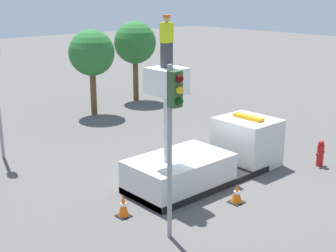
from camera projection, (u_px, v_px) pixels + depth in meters
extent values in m
plane|color=#565451|center=(198.00, 181.00, 18.15)|extent=(120.00, 120.00, 0.00)
cube|color=black|center=(198.00, 179.00, 18.12)|extent=(5.84, 2.41, 0.24)
cube|color=silver|center=(179.00, 173.00, 17.33)|extent=(3.81, 2.35, 1.24)
cube|color=silver|center=(247.00, 142.00, 19.75)|extent=(2.03, 2.35, 1.99)
cube|color=black|center=(262.00, 128.00, 20.29)|extent=(0.03, 2.00, 0.80)
cube|color=orange|center=(248.00, 117.00, 19.45)|extent=(0.36, 1.41, 0.14)
cylinder|color=silver|center=(167.00, 127.00, 16.40)|extent=(0.22, 0.22, 2.58)
cube|color=white|center=(167.00, 81.00, 15.94)|extent=(1.14, 1.14, 0.90)
cube|color=#38383D|center=(167.00, 55.00, 15.70)|extent=(0.34, 0.26, 0.84)
cube|color=#D1E519|center=(167.00, 33.00, 15.49)|extent=(0.40, 0.26, 0.66)
sphere|color=tan|center=(167.00, 19.00, 15.37)|extent=(0.23, 0.23, 0.23)
cylinder|color=orange|center=(167.00, 16.00, 15.35)|extent=(0.26, 0.26, 0.09)
cylinder|color=gray|center=(170.00, 155.00, 13.37)|extent=(0.14, 0.14, 5.21)
cube|color=#2D512D|center=(175.00, 89.00, 12.68)|extent=(0.34, 0.28, 1.00)
sphere|color=#490707|center=(180.00, 79.00, 12.46)|extent=(0.22, 0.22, 0.22)
sphere|color=gold|center=(180.00, 90.00, 12.55)|extent=(0.22, 0.22, 0.22)
sphere|color=#083710|center=(179.00, 101.00, 12.63)|extent=(0.22, 0.22, 0.22)
cylinder|color=red|center=(320.00, 155.00, 19.66)|extent=(0.29, 0.29, 0.93)
sphere|color=red|center=(321.00, 143.00, 19.51)|extent=(0.24, 0.24, 0.24)
cylinder|color=red|center=(318.00, 154.00, 19.51)|extent=(0.12, 0.11, 0.11)
cylinder|color=red|center=(323.00, 152.00, 19.77)|extent=(0.12, 0.11, 0.11)
cube|color=black|center=(124.00, 216.00, 15.34)|extent=(0.44, 0.44, 0.03)
cone|color=orange|center=(123.00, 206.00, 15.24)|extent=(0.36, 0.36, 0.78)
cylinder|color=white|center=(123.00, 204.00, 15.23)|extent=(0.19, 0.19, 0.11)
cube|color=black|center=(236.00, 202.00, 16.34)|extent=(0.48, 0.48, 0.03)
cone|color=orange|center=(237.00, 193.00, 16.25)|extent=(0.40, 0.40, 0.70)
cylinder|color=white|center=(237.00, 192.00, 16.24)|extent=(0.21, 0.21, 0.10)
cylinder|color=brown|center=(136.00, 79.00, 31.26)|extent=(0.36, 0.36, 2.91)
sphere|color=#286B2D|center=(135.00, 42.00, 30.58)|extent=(2.76, 2.76, 2.76)
cylinder|color=brown|center=(93.00, 92.00, 27.64)|extent=(0.36, 0.36, 2.75)
sphere|color=#286B2D|center=(92.00, 53.00, 27.00)|extent=(2.66, 2.66, 2.66)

